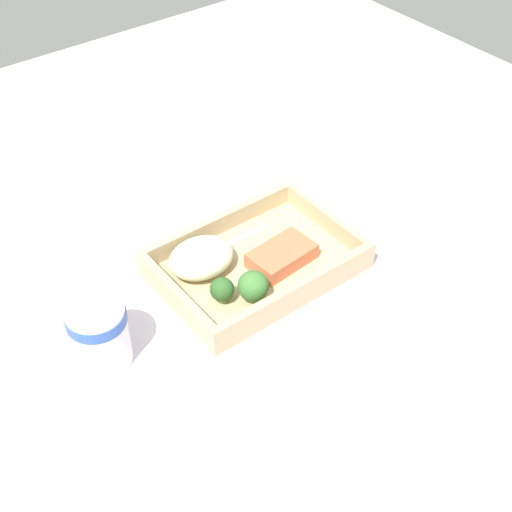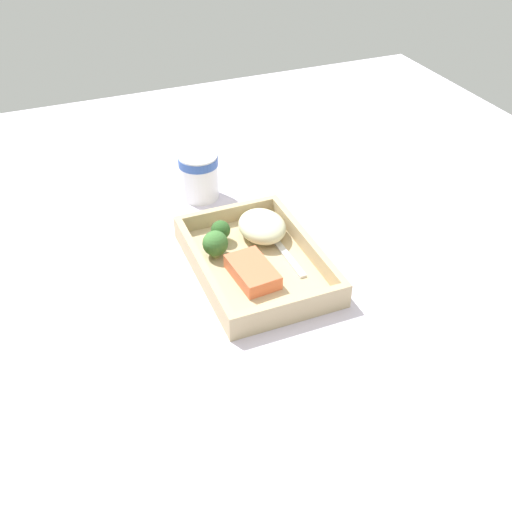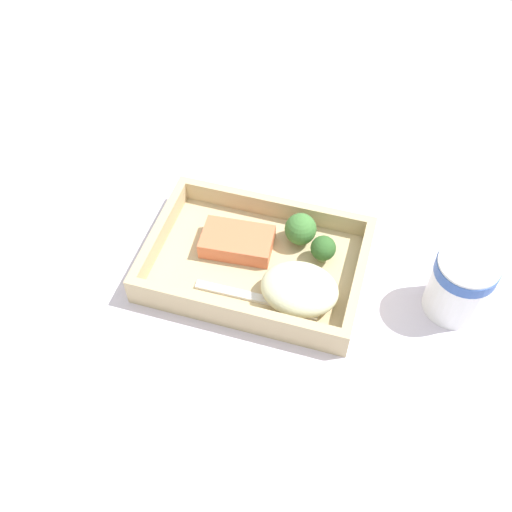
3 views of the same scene
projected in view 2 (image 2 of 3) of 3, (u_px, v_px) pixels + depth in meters
ground_plane at (256, 274)px, 97.27cm from camera, size 160.00×160.00×2.00cm
takeout_tray at (256, 266)px, 96.30cm from camera, size 27.58×19.14×1.20cm
tray_rim at (256, 256)px, 95.04cm from camera, size 27.58×19.14×2.97cm
salmon_fillet at (252, 272)px, 92.38cm from camera, size 9.64×6.36×2.33cm
mashed_potatoes at (262, 226)px, 100.72cm from camera, size 9.52×7.80×4.14cm
broccoli_floret_1 at (221, 230)px, 99.61cm from camera, size 3.26×3.26×3.85cm
broccoli_floret_2 at (215, 244)px, 96.25cm from camera, size 4.18×4.18×4.51cm
fork at (279, 246)px, 99.40cm from camera, size 15.82×2.25×0.44cm
paper_cup at (199, 174)px, 111.67cm from camera, size 7.36×7.36×8.78cm
receipt_slip at (412, 277)px, 94.84cm from camera, size 8.87×12.57×0.24cm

